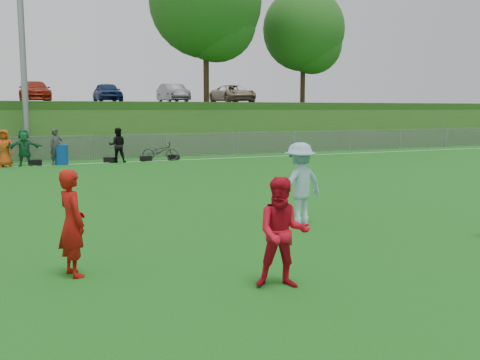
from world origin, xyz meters
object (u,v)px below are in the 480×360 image
player_red_left (72,223)px  player_red_center (283,233)px  bicycle (160,151)px  recycling_bin (61,155)px  player_blue (300,184)px

player_red_left → player_red_center: player_red_left is taller
player_red_center → bicycle: bearing=103.4°
recycling_bin → bicycle: bearing=1.0°
player_blue → bicycle: 16.20m
player_red_left → player_blue: bearing=-86.2°
player_red_left → recycling_bin: size_ratio=1.80×
player_red_center → bicycle: 20.06m
recycling_bin → bicycle: bicycle is taller
recycling_bin → bicycle: (4.80, 0.08, 0.01)m
recycling_bin → player_red_center: bearing=-86.3°
player_red_left → player_blue: (5.09, 1.80, 0.09)m
player_red_left → player_red_center: (2.74, -1.79, -0.03)m
bicycle → recycling_bin: bearing=113.0°
player_red_center → recycling_bin: player_red_center is taller
player_red_left → recycling_bin: 17.94m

